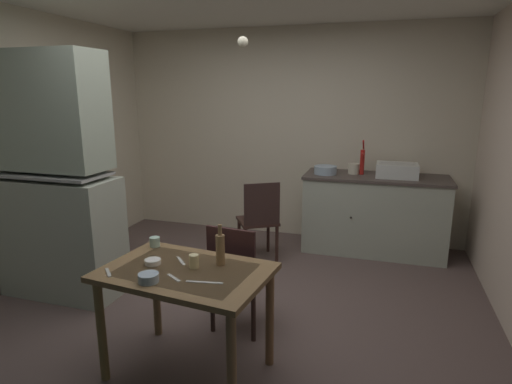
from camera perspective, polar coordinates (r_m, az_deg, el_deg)
ground_plane at (r=3.63m, az=-3.82°, el=-16.43°), size 5.38×5.38×0.00m
wall_back at (r=5.32m, az=4.59°, el=7.75°), size 4.34×0.10×2.56m
wall_left at (r=4.45m, az=-31.37°, el=4.72°), size 0.10×4.48×2.56m
hutch_cabinet at (r=4.07m, az=-25.37°, el=0.72°), size 1.05×0.49×2.13m
counter_cabinet at (r=4.99m, az=15.65°, el=-2.87°), size 1.58×0.64×0.89m
sink_basin at (r=4.88m, az=18.52°, el=2.83°), size 0.44×0.34×0.15m
hand_pump at (r=4.91m, az=14.18°, el=4.27°), size 0.05×0.27×0.39m
mixing_bowl_counter at (r=4.87m, az=9.37°, el=2.96°), size 0.25×0.25×0.09m
stoneware_crock at (r=4.94m, az=13.07°, el=3.10°), size 0.12×0.12×0.12m
dining_table at (r=2.75m, az=-9.41°, el=-12.35°), size 1.10×0.79×0.72m
chair_far_side at (r=3.25m, az=-2.43°, el=-10.95°), size 0.44×0.44×0.86m
chair_by_counter at (r=4.52m, az=0.42°, el=-3.67°), size 0.55×0.55×0.89m
serving_bowl_wide at (r=2.82m, az=-13.79°, el=-9.15°), size 0.10×0.10×0.03m
soup_bowl_small at (r=2.58m, az=-14.34°, el=-11.18°), size 0.12×0.12×0.05m
mug_tall at (r=3.12m, az=-13.53°, el=-6.56°), size 0.07×0.07×0.07m
mug_dark at (r=2.71m, az=-8.40°, el=-9.27°), size 0.06×0.06×0.09m
glass_bottle at (r=2.71m, az=-4.86°, el=-7.64°), size 0.06×0.06×0.27m
table_knife at (r=2.52m, az=-7.00°, el=-12.03°), size 0.22×0.05×0.00m
teaspoon_near_bowl at (r=2.83m, az=-10.10°, el=-9.18°), size 0.12×0.12×0.00m
teaspoon_by_cup at (r=2.61m, az=-11.06°, el=-11.32°), size 0.12×0.09×0.00m
serving_spoon at (r=2.78m, az=-19.36°, el=-10.23°), size 0.11×0.11×0.00m
pendant_bulb at (r=3.34m, az=-1.79°, el=19.63°), size 0.08×0.08×0.08m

